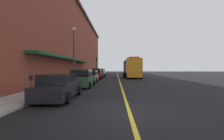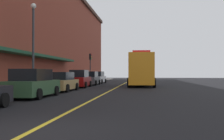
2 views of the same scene
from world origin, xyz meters
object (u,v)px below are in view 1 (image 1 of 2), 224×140
parked_car_1 (82,79)px  utility_truck (132,68)px  parked_car_3 (96,74)px  parking_meter_0 (31,83)px  parking_meter_1 (43,81)px  traffic_light_near (97,63)px  parked_car_4 (99,73)px  parking_meter_3 (93,72)px  street_lamp_left (74,48)px  parked_car_5 (101,72)px  parked_car_0 (59,87)px  parked_car_2 (91,76)px  parking_meter_2 (95,71)px

parked_car_1 → utility_truck: (6.41, 14.55, 1.00)m
parked_car_3 → parking_meter_0: size_ratio=3.36×
parked_car_3 → parking_meter_1: parked_car_3 is taller
utility_truck → traffic_light_near: (-7.79, 9.47, 1.34)m
parked_car_4 → parking_meter_3: (-1.46, 0.44, 0.26)m
parking_meter_1 → street_lamp_left: bearing=93.4°
parking_meter_1 → street_lamp_left: size_ratio=0.19×
utility_truck → parked_car_5: bearing=-143.6°
parked_car_1 → parking_meter_1: (-1.44, -5.51, 0.25)m
traffic_light_near → parked_car_4: bearing=-78.3°
parked_car_4 → parking_meter_1: parked_car_4 is taller
parked_car_4 → parking_meter_3: size_ratio=3.14×
parked_car_0 → traffic_light_near: size_ratio=1.09×
parked_car_0 → parked_car_2: bearing=-1.3°
parked_car_3 → parking_meter_0: (-1.50, -18.67, 0.21)m
parked_car_1 → parked_car_3: 11.55m
parked_car_2 → parking_meter_1: parked_car_2 is taller
parked_car_0 → parking_meter_0: 1.60m
parking_meter_2 → parked_car_4: bearing=-73.8°
parked_car_4 → parked_car_1: bearing=-179.9°
parking_meter_1 → parking_meter_3: (0.00, 23.18, 0.00)m
traffic_light_near → parking_meter_2: bearing=-92.0°
utility_truck → traffic_light_near: 12.34m
utility_truck → parking_meter_1: (-7.86, -20.06, -0.75)m
parked_car_0 → traffic_light_near: bearing=1.5°
parking_meter_3 → traffic_light_near: bearing=89.4°
parked_car_4 → street_lamp_left: 13.20m
parking_meter_3 → street_lamp_left: street_lamp_left is taller
parking_meter_2 → utility_truck: bearing=-44.5°
parked_car_4 → parking_meter_0: 24.40m
parked_car_5 → utility_truck: utility_truck is taller
parked_car_0 → parking_meter_2: bearing=1.8°
parked_car_4 → parked_car_3: bearing=-179.4°
parked_car_0 → parking_meter_1: 1.56m
parked_car_3 → street_lamp_left: size_ratio=0.64×
parking_meter_1 → parked_car_3: bearing=85.0°
parked_car_0 → traffic_light_near: 30.41m
parked_car_3 → parking_meter_1: size_ratio=3.36×
street_lamp_left → parking_meter_0: bearing=-87.1°
parked_car_4 → parking_meter_0: parked_car_4 is taller
parking_meter_2 → traffic_light_near: (0.06, 1.75, 2.10)m
parked_car_5 → parking_meter_1: size_ratio=3.42×
parking_meter_1 → street_lamp_left: (-0.60, 10.21, 3.34)m
utility_truck → parking_meter_3: utility_truck is taller
utility_truck → parking_meter_3: size_ratio=6.04×
parking_meter_3 → street_lamp_left: size_ratio=0.19×
parked_car_0 → parking_meter_2: (-1.32, 28.54, 0.33)m
traffic_light_near → parked_car_2: bearing=-85.8°
parking_meter_0 → parking_meter_2: 29.39m
parked_car_0 → parked_car_2: parked_car_2 is taller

